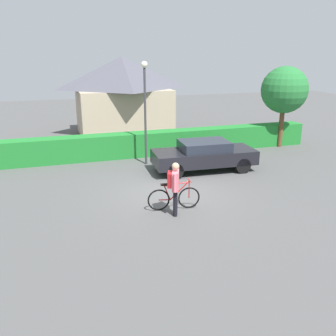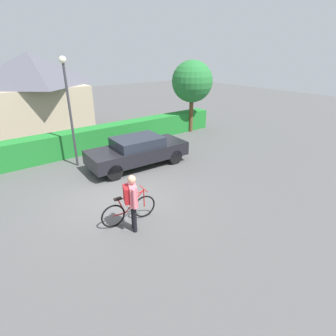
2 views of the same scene
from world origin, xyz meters
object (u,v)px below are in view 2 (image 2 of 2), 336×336
object	(u,v)px
person_rider	(132,198)
street_lamp	(68,99)
bicycle	(129,210)
tree_kerbside	(192,82)
parked_car_near	(138,151)

from	to	relation	value
person_rider	street_lamp	bearing A→B (deg)	84.74
person_rider	street_lamp	xyz separation A→B (m)	(0.52, 5.67, 1.87)
street_lamp	person_rider	bearing A→B (deg)	-95.26
bicycle	tree_kerbside	xyz separation A→B (m)	(8.19, 6.26, 2.64)
tree_kerbside	street_lamp	bearing A→B (deg)	-172.58
bicycle	person_rider	world-z (taller)	person_rider
person_rider	bicycle	bearing A→B (deg)	72.62
parked_car_near	bicycle	world-z (taller)	parked_car_near
parked_car_near	bicycle	xyz separation A→B (m)	(-2.54, -3.53, -0.31)
bicycle	person_rider	size ratio (longest dim) A/B	1.00
parked_car_near	tree_kerbside	bearing A→B (deg)	25.79
parked_car_near	street_lamp	world-z (taller)	street_lamp
person_rider	parked_car_near	bearing A→B (deg)	55.94
person_rider	tree_kerbside	size ratio (longest dim) A/B	0.41
parked_car_near	street_lamp	xyz separation A→B (m)	(-2.15, 1.71, 2.22)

